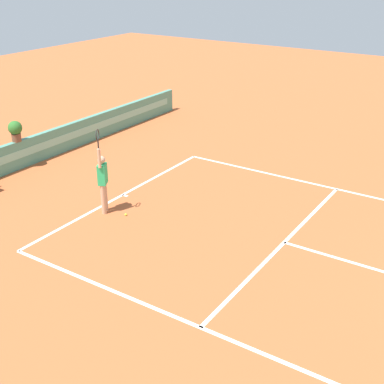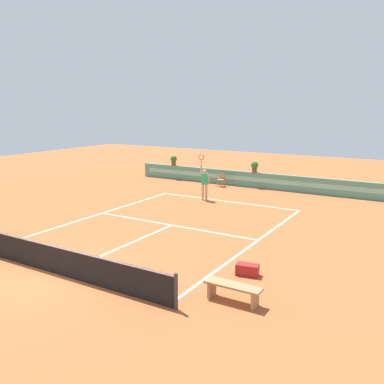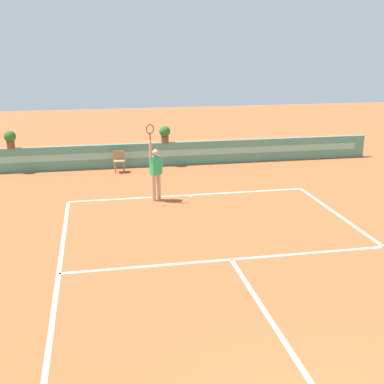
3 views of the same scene
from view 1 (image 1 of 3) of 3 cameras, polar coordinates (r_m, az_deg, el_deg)
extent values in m
plane|color=#B2562D|center=(13.84, 11.53, -5.87)|extent=(60.00, 60.00, 0.00)
cube|color=white|center=(16.56, -7.57, -0.30)|extent=(8.22, 0.10, 0.01)
cube|color=white|center=(13.96, 10.02, -5.43)|extent=(8.22, 0.10, 0.01)
cube|color=white|center=(10.72, 3.07, -15.37)|extent=(0.10, 11.89, 0.01)
cube|color=white|center=(17.34, 16.90, -0.02)|extent=(0.10, 11.89, 0.01)
cube|color=white|center=(16.50, -7.30, -0.38)|extent=(0.10, 0.20, 0.01)
cube|color=#4C8E7A|center=(19.44, -17.87, 4.06)|extent=(18.00, 0.20, 1.00)
cube|color=#7ABCA8|center=(19.34, -17.69, 4.15)|extent=(17.10, 0.01, 0.28)
cylinder|color=tan|center=(15.45, -9.46, -0.48)|extent=(0.14, 0.14, 0.90)
cylinder|color=tan|center=(15.27, -9.64, -0.79)|extent=(0.14, 0.14, 0.90)
cube|color=#28B266|center=(15.06, -9.74, 1.95)|extent=(0.42, 0.36, 0.60)
sphere|color=tan|center=(14.91, -9.86, 3.48)|extent=(0.22, 0.22, 0.22)
cylinder|color=tan|center=(14.69, -10.08, 3.64)|extent=(0.09, 0.09, 0.55)
cylinder|color=black|center=(14.55, -10.20, 5.19)|extent=(0.04, 0.04, 0.24)
torus|color=#262626|center=(14.46, -10.27, 6.16)|extent=(0.29, 0.17, 0.31)
cylinder|color=tan|center=(15.28, -9.54, 2.09)|extent=(0.09, 0.09, 0.50)
sphere|color=#CCE033|center=(15.22, -7.23, -2.46)|extent=(0.07, 0.07, 0.07)
cylinder|color=brown|center=(19.12, -18.60, 5.67)|extent=(0.32, 0.32, 0.28)
sphere|color=#2D6B28|center=(19.02, -18.73, 6.65)|extent=(0.48, 0.48, 0.48)
camera|label=2|loc=(23.51, 59.59, 8.52)|focal=38.50mm
camera|label=3|loc=(10.57, 69.19, -0.97)|focal=47.09mm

